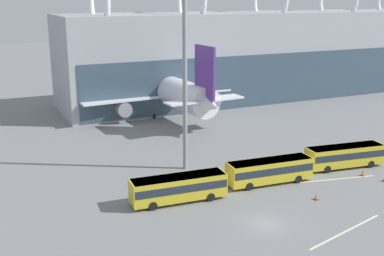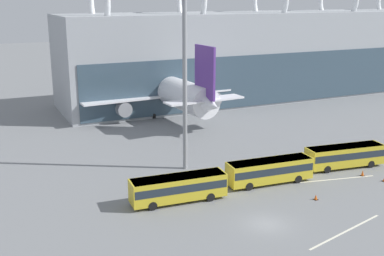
{
  "view_description": "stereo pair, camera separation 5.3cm",
  "coord_description": "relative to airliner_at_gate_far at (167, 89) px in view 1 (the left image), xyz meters",
  "views": [
    {
      "loc": [
        -25.91,
        -37.73,
        22.66
      ],
      "look_at": [
        2.64,
        23.96,
        4.0
      ],
      "focal_mm": 45.0,
      "sensor_mm": 36.0,
      "label": 1
    },
    {
      "loc": [
        -25.86,
        -37.75,
        22.66
      ],
      "look_at": [
        2.64,
        23.96,
        4.0
      ],
      "focal_mm": 45.0,
      "sensor_mm": 36.0,
      "label": 2
    }
  ],
  "objects": [
    {
      "name": "ground_plane",
      "position": [
        -8.42,
        -47.94,
        -5.17
      ],
      "size": [
        440.0,
        440.0,
        0.0
      ],
      "primitive_type": "plane",
      "color": "slate"
    },
    {
      "name": "traffic_cone_1",
      "position": [
        0.19,
        -45.13,
        -4.86
      ],
      "size": [
        0.5,
        0.5,
        0.65
      ],
      "color": "black",
      "rests_on": "ground_plane"
    },
    {
      "name": "lane_stripe_0",
      "position": [
        -2.06,
        -52.63,
        -5.17
      ],
      "size": [
        11.3,
        3.08,
        0.01
      ],
      "primitive_type": "cube",
      "rotation": [
        0.0,
        0.0,
        0.25
      ],
      "color": "silver",
      "rests_on": "ground_plane"
    },
    {
      "name": "shuttle_bus_0",
      "position": [
        -14.37,
        -38.91,
        -3.38
      ],
      "size": [
        11.22,
        3.47,
        3.03
      ],
      "rotation": [
        0.0,
        0.0,
        -0.07
      ],
      "color": "gold",
      "rests_on": "ground_plane"
    },
    {
      "name": "lane_stripe_1",
      "position": [
        6.7,
        -41.05,
        -5.17
      ],
      "size": [
        10.53,
        2.34,
        0.01
      ],
      "primitive_type": "cube",
      "rotation": [
        0.0,
        0.0,
        -0.2
      ],
      "color": "silver",
      "rests_on": "ground_plane"
    },
    {
      "name": "shuttle_bus_1",
      "position": [
        -1.83,
        -38.53,
        -3.38
      ],
      "size": [
        11.23,
        3.51,
        3.03
      ],
      "rotation": [
        0.0,
        0.0,
        -0.08
      ],
      "color": "gold",
      "rests_on": "ground_plane"
    },
    {
      "name": "shuttle_bus_2",
      "position": [
        10.71,
        -37.97,
        -3.38
      ],
      "size": [
        11.31,
        4.05,
        3.03
      ],
      "rotation": [
        0.0,
        0.0,
        -0.13
      ],
      "color": "gold",
      "rests_on": "ground_plane"
    },
    {
      "name": "floodlight_mast",
      "position": [
        -9.24,
        -29.24,
        14.4
      ],
      "size": [
        3.01,
        3.01,
        28.25
      ],
      "color": "gray",
      "rests_on": "ground_plane"
    },
    {
      "name": "lane_stripe_4",
      "position": [
        -5.73,
        -35.46,
        -5.17
      ],
      "size": [
        6.44,
        2.11,
        0.01
      ],
      "primitive_type": "cube",
      "rotation": [
        0.0,
        0.0,
        0.29
      ],
      "color": "silver",
      "rests_on": "ground_plane"
    },
    {
      "name": "traffic_cone_2",
      "position": [
        10.69,
        -41.52,
        -4.78
      ],
      "size": [
        0.49,
        0.49,
        0.81
      ],
      "color": "black",
      "rests_on": "ground_plane"
    },
    {
      "name": "terminal_building",
      "position": [
        48.01,
        8.48,
        4.78
      ],
      "size": [
        133.78,
        20.12,
        29.02
      ],
      "color": "#9EA3A8",
      "rests_on": "ground_plane"
    },
    {
      "name": "airliner_at_gate_far",
      "position": [
        0.0,
        0.0,
        0.0
      ],
      "size": [
        34.95,
        38.46,
        14.86
      ],
      "rotation": [
        0.0,
        0.0,
        1.64
      ],
      "color": "white",
      "rests_on": "ground_plane"
    }
  ]
}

